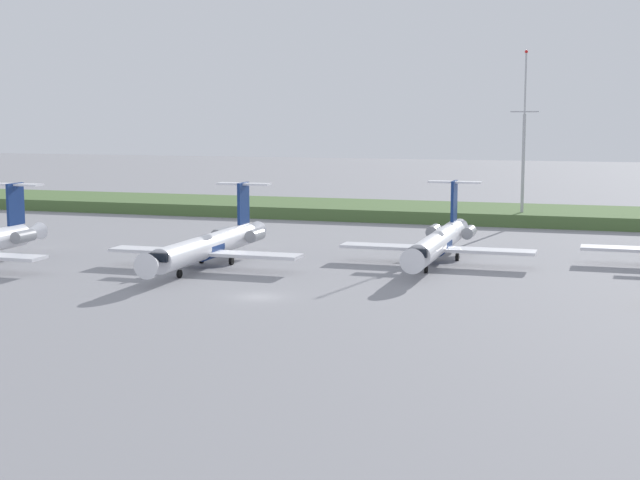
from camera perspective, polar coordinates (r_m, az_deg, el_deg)
The scene contains 5 objects.
ground_plane at distance 118.67m, azimuth 1.48°, elevation -0.81°, with size 500.00×500.00×0.00m, color gray.
grass_berm at distance 160.56m, azimuth 5.73°, elevation 1.73°, with size 320.00×20.00×2.01m, color #4C6B38.
regional_jet_second at distance 108.69m, azimuth -6.71°, elevation -0.29°, with size 22.81×31.00×9.00m.
regional_jet_third at distance 111.93m, azimuth 7.25°, elevation -0.07°, with size 22.81×31.00×9.00m.
antenna_mast at distance 151.65m, azimuth 12.25°, elevation 5.14°, with size 4.40×0.50×27.34m.
Camera 1 is at (32.06, -82.92, 17.44)m, focal length 52.69 mm.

